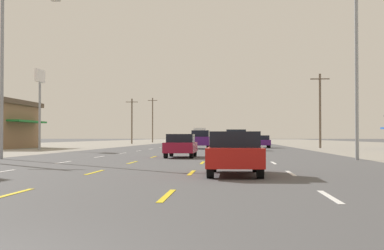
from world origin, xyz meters
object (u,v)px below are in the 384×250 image
Objects in this scene: sedan_inner_right_nearest at (235,153)px; sedan_far_right_farthest at (247,139)px; suv_inner_right_mid at (236,140)px; streetlight_left_row_0 at (7,65)px; box_truck_inner_left_farther at (200,134)px; pole_sign_left_row_1 at (40,89)px; sedan_far_right_far at (262,141)px; sedan_center_turn_near at (181,145)px; suv_center_turn_midfar at (201,139)px; streetlight_right_row_0 at (348,57)px.

sedan_inner_right_nearest is 111.19m from sedan_far_right_farthest.
suv_inner_right_mid reaches higher than sedan_far_right_farthest.
sedan_far_right_farthest is 0.47× the size of streetlight_left_row_0.
box_truck_inner_left_farther is 71.35m from pole_sign_left_row_1.
sedan_center_turn_near is at bearing -102.62° from sedan_far_right_far.
suv_inner_right_mid is at bearing 89.32° from sedan_inner_right_nearest.
box_truck_inner_left_farther is at bearing 93.28° from suv_center_turn_midfar.
suv_center_turn_midfar reaches higher than sedan_far_right_far.
sedan_center_turn_near is at bearing -87.57° from box_truck_inner_left_farther.
sedan_center_turn_near is 1.00× the size of sedan_far_right_farthest.
box_truck_inner_left_farther is at bearing 86.11° from streetlight_left_row_0.
streetlight_left_row_0 is at bearing -162.48° from sedan_center_turn_near.
pole_sign_left_row_1 is (-22.18, -78.64, 5.16)m from sedan_far_right_farthest.
suv_center_turn_midfar reaches higher than sedan_inner_right_nearest.
streetlight_right_row_0 is at bearing -88.44° from sedan_far_right_farthest.
pole_sign_left_row_1 reaches higher than sedan_far_right_far.
streetlight_right_row_0 is at bearing -85.07° from sedan_far_right_far.
suv_inner_right_mid is 7.32m from suv_center_turn_midfar.
sedan_inner_right_nearest is at bearing -91.92° from sedan_far_right_farthest.
box_truck_inner_left_farther is 13.59m from sedan_far_right_farthest.
pole_sign_left_row_1 is at bearing -149.13° from sedan_far_right_far.
streetlight_left_row_0 is (5.34, -20.23, -0.42)m from pole_sign_left_row_1.
sedan_far_right_farthest is (10.67, 8.34, -1.08)m from box_truck_inner_left_farther.
sedan_inner_right_nearest and sedan_center_turn_near have the same top height.
suv_center_turn_midfar reaches higher than sedan_center_turn_near.
box_truck_inner_left_farther is 0.73× the size of streetlight_right_row_0.
suv_inner_right_mid is 1.09× the size of sedan_far_right_farthest.
suv_inner_right_mid and suv_center_turn_midfar have the same top height.
sedan_far_right_far is (3.14, 11.81, -0.27)m from suv_inner_right_mid.
sedan_center_turn_near is 11.30m from streetlight_right_row_0.
streetlight_right_row_0 reaches higher than sedan_far_right_far.
sedan_center_turn_near is at bearing -94.16° from sedan_far_right_farthest.
suv_center_turn_midfar is (-3.34, 40.12, 0.27)m from sedan_inner_right_nearest.
suv_inner_right_mid is 69.35m from box_truck_inner_left_farther.
sedan_inner_right_nearest is at bearing -60.42° from pole_sign_left_row_1.
sedan_inner_right_nearest is 0.92× the size of suv_center_turn_midfar.
suv_center_turn_midfar is 1.09× the size of sedan_far_right_farthest.
streetlight_left_row_0 is (-16.83, -98.87, 4.75)m from sedan_far_right_farthest.
sedan_far_right_far is 1.00× the size of sedan_far_right_farthest.
streetlight_right_row_0 is (9.76, -27.86, 4.72)m from suv_center_turn_midfar.
sedan_inner_right_nearest and sedan_far_right_far have the same top height.
box_truck_inner_left_farther reaches higher than suv_inner_right_mid.
sedan_inner_right_nearest is 0.46× the size of streetlight_right_row_0.
streetlight_left_row_0 is (-9.76, -27.86, 4.47)m from suv_center_turn_midfar.
box_truck_inner_left_farther is at bearing -141.98° from sedan_far_right_farthest.
streetlight_right_row_0 is (19.52, 0.00, 0.24)m from streetlight_left_row_0.
streetlight_right_row_0 is (24.86, -20.23, -0.18)m from pole_sign_left_row_1.
suv_center_turn_midfar is at bearing -95.69° from sedan_far_right_farthest.
sedan_far_right_farthest is (0.19, 65.50, 0.00)m from sedan_far_right_far.
sedan_inner_right_nearest is at bearing -117.64° from streetlight_right_row_0.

